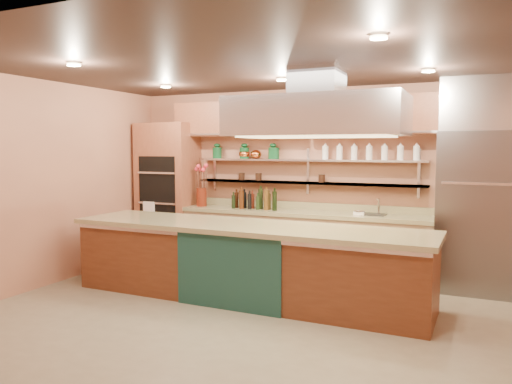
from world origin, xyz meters
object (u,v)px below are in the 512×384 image
at_px(refrigerator, 475,212).
at_px(flower_vase, 202,197).
at_px(copper_kettle, 256,154).
at_px(green_canister, 275,153).
at_px(island, 246,262).
at_px(kitchen_scale, 359,212).

bearing_deg(refrigerator, flower_vase, 179.86).
bearing_deg(flower_vase, copper_kettle, 13.98).
height_order(copper_kettle, green_canister, green_canister).
relative_size(island, kitchen_scale, 29.76).
relative_size(flower_vase, green_canister, 1.75).
height_order(kitchen_scale, green_canister, green_canister).
xyz_separation_m(refrigerator, flower_vase, (-4.13, 0.01, 0.03)).
height_order(flower_vase, green_canister, green_canister).
xyz_separation_m(refrigerator, island, (-2.59, -1.53, -0.58)).
distance_m(island, flower_vase, 2.26).
bearing_deg(kitchen_scale, flower_vase, -178.18).
bearing_deg(refrigerator, kitchen_scale, 179.62).
relative_size(refrigerator, green_canister, 12.17).
bearing_deg(flower_vase, kitchen_scale, 0.00).
bearing_deg(green_canister, refrigerator, -4.50).
height_order(kitchen_scale, copper_kettle, copper_kettle).
xyz_separation_m(island, kitchen_scale, (1.07, 1.54, 0.50)).
bearing_deg(copper_kettle, island, -69.70).
height_order(island, green_canister, green_canister).
relative_size(flower_vase, kitchen_scale, 1.99).
xyz_separation_m(copper_kettle, green_canister, (0.32, 0.00, 0.02)).
relative_size(kitchen_scale, copper_kettle, 0.86).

